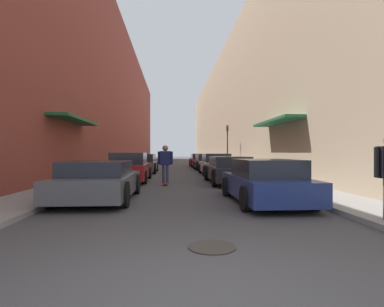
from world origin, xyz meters
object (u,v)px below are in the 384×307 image
(parked_car_left_2, at_px, (144,164))
(parked_car_left_0, at_px, (99,181))
(parked_car_right_3, at_px, (206,162))
(parked_car_right_4, at_px, (199,160))
(parked_car_left_1, at_px, (130,168))
(parked_car_right_2, at_px, (216,165))
(parked_car_right_0, at_px, (265,182))
(traffic_light, at_px, (227,142))
(skateboarder, at_px, (165,160))
(manhole_cover, at_px, (212,247))
(parked_car_right_1, at_px, (229,170))

(parked_car_left_2, bearing_deg, parked_car_left_0, -90.88)
(parked_car_right_3, distance_m, parked_car_right_4, 5.57)
(parked_car_left_0, height_order, parked_car_left_1, parked_car_left_1)
(parked_car_left_2, relative_size, parked_car_right_2, 1.06)
(parked_car_right_0, bearing_deg, parked_car_right_4, 89.60)
(parked_car_left_2, xyz_separation_m, parked_car_right_0, (4.51, -12.60, -0.04))
(parked_car_left_1, distance_m, parked_car_right_0, 8.01)
(traffic_light, bearing_deg, parked_car_right_0, -96.93)
(parked_car_left_1, height_order, traffic_light, traffic_light)
(parked_car_left_0, distance_m, skateboarder, 4.49)
(parked_car_right_0, relative_size, manhole_cover, 5.77)
(parked_car_left_1, relative_size, parked_car_right_2, 1.03)
(parked_car_left_2, relative_size, parked_car_right_1, 1.02)
(parked_car_right_3, height_order, parked_car_right_4, parked_car_right_4)
(parked_car_right_1, xyz_separation_m, skateboarder, (-2.86, -0.51, 0.45))
(parked_car_left_1, bearing_deg, parked_car_right_0, -54.76)
(parked_car_right_0, distance_m, parked_car_right_3, 15.70)
(manhole_cover, xyz_separation_m, traffic_light, (3.92, 19.72, 2.26))
(parked_car_right_1, bearing_deg, skateboarder, -169.84)
(parked_car_right_2, relative_size, traffic_light, 1.27)
(parked_car_right_0, relative_size, parked_car_right_2, 0.91)
(parked_car_right_4, bearing_deg, manhole_cover, -94.88)
(parked_car_right_2, distance_m, parked_car_right_3, 5.18)
(manhole_cover, height_order, traffic_light, traffic_light)
(parked_car_left_1, distance_m, parked_car_right_3, 10.33)
(parked_car_left_0, relative_size, parked_car_left_1, 0.90)
(parked_car_left_0, distance_m, parked_car_right_2, 10.95)
(parked_car_left_0, relative_size, skateboarder, 2.38)
(parked_car_right_1, relative_size, manhole_cover, 6.55)
(parked_car_right_0, bearing_deg, skateboarder, 120.95)
(parked_car_right_2, relative_size, skateboarder, 2.59)
(parked_car_right_4, distance_m, traffic_light, 5.87)
(parked_car_left_1, bearing_deg, manhole_cover, -75.72)
(parked_car_left_0, distance_m, parked_car_right_0, 4.75)
(traffic_light, bearing_deg, parked_car_right_4, 108.50)
(manhole_cover, bearing_deg, parked_car_right_4, 85.12)
(parked_car_right_3, xyz_separation_m, parked_car_right_4, (-0.02, 5.57, 0.02))
(parked_car_left_2, distance_m, manhole_cover, 16.60)
(parked_car_right_1, bearing_deg, parked_car_left_0, -135.70)
(parked_car_right_0, xyz_separation_m, skateboarder, (-2.86, 4.77, 0.47))
(traffic_light, bearing_deg, parked_car_right_1, -100.29)
(parked_car_left_1, height_order, parked_car_right_2, parked_car_left_1)
(parked_car_right_1, height_order, parked_car_right_4, parked_car_right_4)
(parked_car_right_1, distance_m, skateboarder, 2.94)
(parked_car_left_0, xyz_separation_m, parked_car_right_0, (4.70, -0.70, 0.01))
(parked_car_right_1, bearing_deg, parked_car_right_4, 89.48)
(parked_car_right_3, relative_size, parked_car_right_4, 0.96)
(parked_car_right_3, bearing_deg, parked_car_left_0, -107.96)
(parked_car_left_2, distance_m, parked_car_right_0, 13.39)
(parked_car_left_2, distance_m, parked_car_right_3, 5.61)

